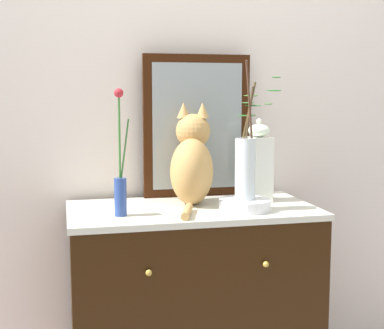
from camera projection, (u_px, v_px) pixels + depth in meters
wall_back at (175, 90)px, 2.59m from camera, size 4.40×0.08×2.60m
sideboard at (192, 300)px, 2.37m from camera, size 1.03×0.56×0.81m
mirror_leaning at (197, 126)px, 2.54m from camera, size 0.50×0.03×0.65m
cat_sitting at (192, 162)px, 2.37m from camera, size 0.25×0.46×0.43m
vase_slim_green at (120, 182)px, 2.14m from camera, size 0.06×0.05×0.49m
bowl_porcelain at (245, 205)px, 2.26m from camera, size 0.21×0.21×0.05m
vase_glass_clear at (246, 162)px, 2.24m from camera, size 0.18×0.20×0.55m
jar_lidded_porcelain at (258, 164)px, 2.44m from camera, size 0.10×0.10×0.36m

